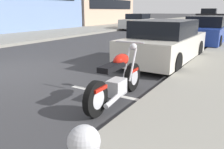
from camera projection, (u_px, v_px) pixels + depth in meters
name	position (u px, v px, depth m)	size (l,w,h in m)	color
ground_plane	(7.00, 72.00, 6.58)	(260.00, 260.00, 0.00)	#333335
sidewalk_far_curb	(82.00, 30.00, 19.77)	(120.00, 5.00, 0.14)	gray
parking_stall_stripe	(114.00, 95.00, 4.82)	(0.12, 2.20, 0.01)	silver
parked_motorcycle	(117.00, 80.00, 4.39)	(2.07, 0.62, 1.10)	black
parked_car_far_down_curb	(165.00, 42.00, 7.73)	(4.32, 1.83, 1.40)	beige
parked_car_at_intersection	(206.00, 31.00, 12.12)	(4.62, 1.89, 1.42)	navy
parked_car_second_in_row	(218.00, 25.00, 17.14)	(4.22, 2.06, 1.32)	#4C515B
crossing_truck	(214.00, 16.00, 35.28)	(2.32, 5.67, 1.99)	black
car_opposite_curb	(137.00, 22.00, 21.55)	(4.67, 2.01, 1.41)	beige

